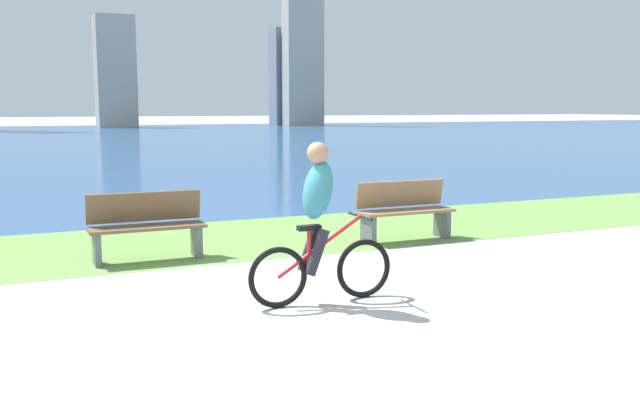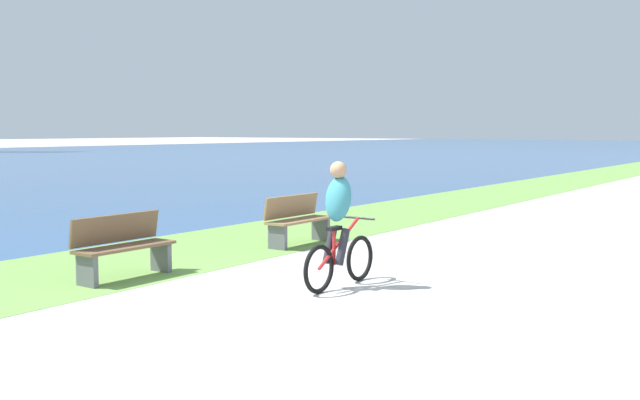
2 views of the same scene
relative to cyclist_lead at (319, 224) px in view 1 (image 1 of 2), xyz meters
The scene contains 7 objects.
ground_plane 1.29m from the cyclist_lead, behind, with size 300.00×300.00×0.00m, color #B2AFA8.
grass_strip_bayside 4.01m from the cyclist_lead, 104.54° to the left, with size 120.00×3.32×0.01m, color #6B9947.
bay_water_surface 40.56m from the cyclist_lead, 91.39° to the left, with size 300.00×70.17×0.00m, color #2D568C.
cyclist_lead is the anchor object (origin of this frame).
bench_near_path 3.09m from the cyclist_lead, 114.22° to the left, with size 1.50×0.47×0.90m.
bench_far_along_path 3.72m from the cyclist_lead, 45.58° to the left, with size 1.50×0.47×0.90m.
city_skyline_far_shore 66.33m from the cyclist_lead, 92.12° to the left, with size 55.15×7.31×24.25m.
Camera 1 is at (-1.85, -6.48, 2.02)m, focal length 39.04 mm.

